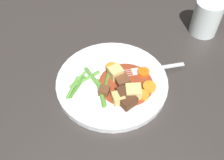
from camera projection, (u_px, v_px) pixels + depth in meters
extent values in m
plane|color=#383330|center=(112.00, 84.00, 0.61)|extent=(3.00, 3.00, 0.00)
cylinder|color=white|center=(112.00, 82.00, 0.60)|extent=(0.26, 0.26, 0.02)
cylinder|color=#93381E|center=(126.00, 84.00, 0.59)|extent=(0.13, 0.13, 0.00)
cylinder|color=orange|center=(149.00, 87.00, 0.58)|extent=(0.03, 0.03, 0.01)
cylinder|color=orange|center=(112.00, 68.00, 0.61)|extent=(0.04, 0.04, 0.01)
cylinder|color=orange|center=(144.00, 72.00, 0.61)|extent=(0.04, 0.04, 0.01)
cylinder|color=orange|center=(143.00, 95.00, 0.56)|extent=(0.03, 0.03, 0.01)
cube|color=#DBBC6B|center=(118.00, 98.00, 0.55)|extent=(0.03, 0.03, 0.02)
cube|color=#E5CC7A|center=(133.00, 92.00, 0.56)|extent=(0.04, 0.03, 0.03)
cube|color=#E5CC7A|center=(116.00, 73.00, 0.59)|extent=(0.04, 0.04, 0.03)
cube|color=#4C2B19|center=(123.00, 94.00, 0.55)|extent=(0.03, 0.03, 0.03)
cube|color=brown|center=(104.00, 91.00, 0.56)|extent=(0.03, 0.03, 0.02)
cube|color=brown|center=(122.00, 81.00, 0.58)|extent=(0.04, 0.04, 0.02)
cube|color=#4C2B19|center=(127.00, 100.00, 0.54)|extent=(0.05, 0.05, 0.02)
cylinder|color=#599E38|center=(101.00, 92.00, 0.57)|extent=(0.03, 0.07, 0.01)
cylinder|color=#599E38|center=(102.00, 95.00, 0.56)|extent=(0.02, 0.07, 0.01)
cylinder|color=#4C8E33|center=(106.00, 81.00, 0.59)|extent=(0.02, 0.06, 0.01)
cylinder|color=#66AD42|center=(73.00, 87.00, 0.58)|extent=(0.03, 0.06, 0.01)
cylinder|color=#66AD42|center=(78.00, 80.00, 0.59)|extent=(0.04, 0.05, 0.01)
cylinder|color=#599E38|center=(94.00, 80.00, 0.59)|extent=(0.05, 0.07, 0.01)
cylinder|color=#599E38|center=(85.00, 78.00, 0.60)|extent=(0.07, 0.05, 0.01)
cylinder|color=#4C8E33|center=(77.00, 87.00, 0.58)|extent=(0.04, 0.06, 0.01)
cube|color=silver|center=(162.00, 68.00, 0.62)|extent=(0.11, 0.03, 0.00)
cube|color=silver|center=(136.00, 72.00, 0.61)|extent=(0.02, 0.03, 0.00)
cylinder|color=silver|center=(123.00, 71.00, 0.61)|extent=(0.04, 0.01, 0.00)
cylinder|color=silver|center=(123.00, 73.00, 0.61)|extent=(0.04, 0.01, 0.00)
cylinder|color=silver|center=(124.00, 75.00, 0.60)|extent=(0.04, 0.01, 0.00)
cylinder|color=silver|center=(125.00, 77.00, 0.60)|extent=(0.04, 0.01, 0.00)
cylinder|color=silver|center=(206.00, 18.00, 0.70)|extent=(0.08, 0.08, 0.10)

